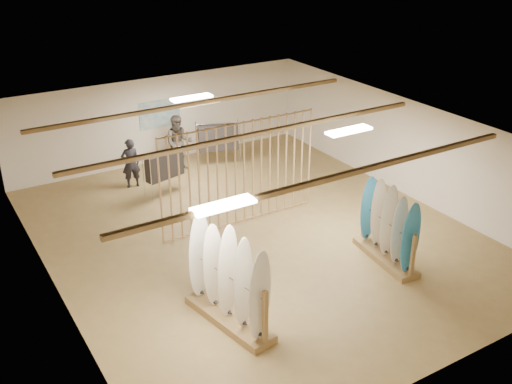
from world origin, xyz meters
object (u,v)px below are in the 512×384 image
clothing_rack_b (218,137)px  shopper_b (178,139)px  shopper_a (130,160)px  rack_left (228,291)px  clothing_rack_a (164,165)px  rack_right (387,235)px

clothing_rack_b → shopper_b: shopper_b is taller
clothing_rack_b → shopper_a: bearing=-157.6°
shopper_b → rack_left: bearing=-86.0°
rack_left → clothing_rack_b: bearing=53.2°
clothing_rack_b → clothing_rack_a: bearing=-134.9°
rack_right → clothing_rack_b: size_ratio=1.42×
rack_left → shopper_b: bearing=62.0°
rack_left → clothing_rack_b: rack_left is taller
clothing_rack_a → shopper_b: size_ratio=0.67×
clothing_rack_a → rack_left: bearing=-117.4°
rack_left → shopper_a: size_ratio=1.35×
rack_right → shopper_b: bearing=110.9°
rack_left → shopper_b: size_ratio=1.15×
rack_right → shopper_b: shopper_b is taller
rack_left → clothing_rack_a: bearing=67.5°
rack_right → shopper_b: size_ratio=1.03×
clothing_rack_b → shopper_b: size_ratio=0.73×
rack_left → rack_right: (4.31, 0.16, -0.07)m
rack_left → rack_right: 4.32m
shopper_a → shopper_b: shopper_b is taller
rack_right → shopper_a: rack_right is taller
rack_right → clothing_rack_a: 6.81m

